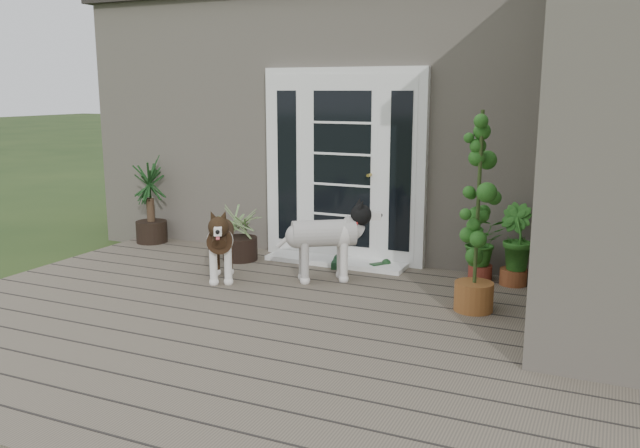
% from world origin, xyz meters
% --- Properties ---
extents(deck, '(6.20, 4.60, 0.12)m').
position_xyz_m(deck, '(0.00, 0.40, 0.06)').
color(deck, '#6B5B4C').
rests_on(deck, ground).
extents(house_main, '(7.40, 4.00, 3.10)m').
position_xyz_m(house_main, '(0.00, 4.65, 1.55)').
color(house_main, '#665E54').
rests_on(house_main, ground).
extents(door_unit, '(1.90, 0.14, 2.15)m').
position_xyz_m(door_unit, '(-0.20, 2.60, 1.19)').
color(door_unit, white).
rests_on(door_unit, deck).
extents(door_step, '(1.60, 0.40, 0.05)m').
position_xyz_m(door_step, '(-0.20, 2.40, 0.14)').
color(door_step, white).
rests_on(door_step, deck).
extents(brindle_dog, '(0.70, 0.87, 0.67)m').
position_xyz_m(brindle_dog, '(-1.01, 1.33, 0.46)').
color(brindle_dog, '#3E2716').
rests_on(brindle_dog, deck).
extents(white_dog, '(0.92, 0.79, 0.72)m').
position_xyz_m(white_dog, '(-0.05, 1.73, 0.48)').
color(white_dog, white).
rests_on(white_dog, deck).
extents(spider_plant, '(0.68, 0.68, 0.70)m').
position_xyz_m(spider_plant, '(-1.26, 2.10, 0.47)').
color(spider_plant, '#87AC69').
rests_on(spider_plant, deck).
extents(yucca, '(0.96, 0.96, 1.07)m').
position_xyz_m(yucca, '(-2.75, 2.40, 0.66)').
color(yucca, black).
rests_on(yucca, deck).
extents(herb_a, '(0.58, 0.58, 0.57)m').
position_xyz_m(herb_a, '(1.40, 2.40, 0.41)').
color(herb_a, '#1C6220').
rests_on(herb_a, deck).
extents(herb_b, '(0.56, 0.56, 0.59)m').
position_xyz_m(herb_b, '(1.73, 2.38, 0.42)').
color(herb_b, '#154B19').
rests_on(herb_b, deck).
extents(herb_c, '(0.38, 0.38, 0.48)m').
position_xyz_m(herb_c, '(2.30, 2.17, 0.36)').
color(herb_c, '#1D5E1B').
rests_on(herb_c, deck).
extents(sapling, '(0.69, 0.69, 1.81)m').
position_xyz_m(sapling, '(1.53, 1.43, 1.03)').
color(sapling, '#235418').
rests_on(sapling, deck).
extents(clog_left, '(0.23, 0.35, 0.10)m').
position_xyz_m(clog_left, '(-0.13, 2.28, 0.17)').
color(clog_left, '#15361E').
rests_on(clog_left, deck).
extents(clog_right, '(0.25, 0.29, 0.08)m').
position_xyz_m(clog_right, '(0.32, 2.40, 0.16)').
color(clog_right, '#153618').
rests_on(clog_right, deck).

